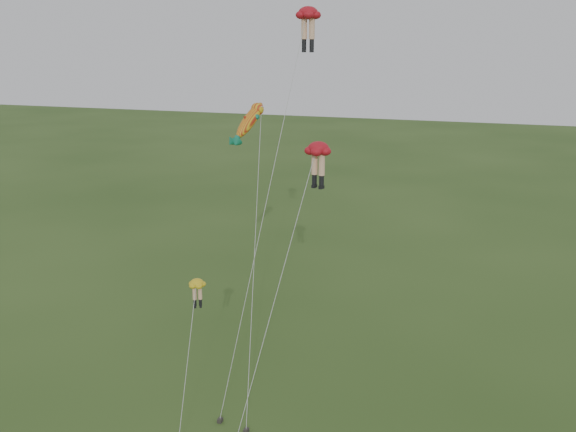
% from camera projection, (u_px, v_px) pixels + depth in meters
% --- Properties ---
extents(ground, '(300.00, 300.00, 0.00)m').
position_uv_depth(ground, '(230.00, 427.00, 36.96)').
color(ground, '#2A4418').
rests_on(ground, ground).
extents(legs_kite_red_high, '(3.81, 8.65, 23.45)m').
position_uv_depth(legs_kite_red_high, '(307.00, 22.00, 37.48)').
color(legs_kite_red_high, '#AF111C').
rests_on(legs_kite_red_high, ground).
extents(legs_kite_red_mid, '(3.48, 8.99, 15.89)m').
position_uv_depth(legs_kite_red_mid, '(317.00, 155.00, 37.15)').
color(legs_kite_red_mid, '#AF111C').
rests_on(legs_kite_red_mid, ground).
extents(legs_kite_yellow, '(1.37, 4.35, 8.74)m').
position_uv_depth(legs_kite_yellow, '(196.00, 292.00, 35.65)').
color(legs_kite_yellow, gold).
rests_on(legs_kite_yellow, ground).
extents(fish_kite, '(4.22, 10.76, 17.89)m').
position_uv_depth(fish_kite, '(250.00, 122.00, 41.25)').
color(fish_kite, gold).
rests_on(fish_kite, ground).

